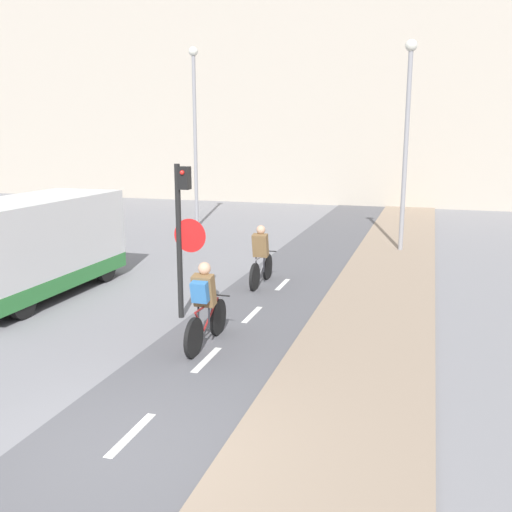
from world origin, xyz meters
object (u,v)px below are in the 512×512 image
object	(u,v)px
street_lamp_far	(195,119)
van	(33,248)
traffic_light_pole	(183,224)
street_lamp_sidewalk	(407,124)
cyclist_near	(205,307)
cyclist_far	(261,259)

from	to	relation	value
street_lamp_far	van	xyz separation A→B (m)	(0.34, -10.36, -3.10)
traffic_light_pole	street_lamp_sidewalk	world-z (taller)	street_lamp_sidewalk
street_lamp_sidewalk	cyclist_near	size ratio (longest dim) A/B	3.51
cyclist_far	van	xyz separation A→B (m)	(-4.74, -2.34, 0.43)
cyclist_near	cyclist_far	bearing A→B (deg)	93.42
traffic_light_pole	street_lamp_far	world-z (taller)	street_lamp_far
cyclist_near	van	world-z (taller)	van
street_lamp_far	street_lamp_sidewalk	bearing A→B (deg)	-18.48
cyclist_far	street_lamp_far	bearing A→B (deg)	122.35
cyclist_far	traffic_light_pole	bearing A→B (deg)	-104.69
traffic_light_pole	cyclist_far	distance (m)	3.22
cyclist_near	cyclist_far	world-z (taller)	cyclist_near
street_lamp_far	traffic_light_pole	bearing A→B (deg)	-68.34
cyclist_near	traffic_light_pole	bearing A→B (deg)	126.12
cyclist_near	cyclist_far	xyz separation A→B (m)	(-0.25, 4.26, -0.05)
traffic_light_pole	cyclist_far	bearing A→B (deg)	75.31
cyclist_near	van	distance (m)	5.37
traffic_light_pole	cyclist_near	distance (m)	2.09
traffic_light_pole	cyclist_near	size ratio (longest dim) A/B	1.70
street_lamp_far	cyclist_near	distance (m)	13.84
street_lamp_sidewalk	cyclist_near	distance (m)	10.47
street_lamp_sidewalk	cyclist_far	world-z (taller)	street_lamp_sidewalk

